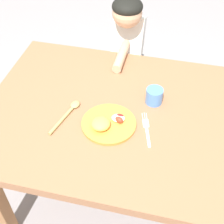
{
  "coord_description": "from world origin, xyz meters",
  "views": [
    {
      "loc": [
        0.26,
        -1.0,
        1.72
      ],
      "look_at": [
        0.03,
        -0.03,
        0.73
      ],
      "focal_mm": 51.08,
      "sensor_mm": 36.0,
      "label": 1
    }
  ],
  "objects_px": {
    "plate": "(108,123)",
    "spoon": "(68,112)",
    "fork": "(147,129)",
    "person": "(127,62)",
    "drinking_cup": "(154,96)"
  },
  "relations": [
    {
      "from": "plate",
      "to": "fork",
      "type": "height_order",
      "value": "plate"
    },
    {
      "from": "spoon",
      "to": "drinking_cup",
      "type": "height_order",
      "value": "drinking_cup"
    },
    {
      "from": "plate",
      "to": "spoon",
      "type": "xyz_separation_m",
      "value": [
        -0.19,
        0.03,
        -0.01
      ]
    },
    {
      "from": "spoon",
      "to": "drinking_cup",
      "type": "relative_size",
      "value": 2.91
    },
    {
      "from": "plate",
      "to": "spoon",
      "type": "relative_size",
      "value": 1.05
    },
    {
      "from": "plate",
      "to": "fork",
      "type": "relative_size",
      "value": 1.23
    },
    {
      "from": "fork",
      "to": "spoon",
      "type": "bearing_deg",
      "value": 71.73
    },
    {
      "from": "fork",
      "to": "spoon",
      "type": "height_order",
      "value": "spoon"
    },
    {
      "from": "fork",
      "to": "drinking_cup",
      "type": "distance_m",
      "value": 0.18
    },
    {
      "from": "fork",
      "to": "person",
      "type": "height_order",
      "value": "person"
    },
    {
      "from": "drinking_cup",
      "to": "plate",
      "type": "bearing_deg",
      "value": -131.55
    },
    {
      "from": "spoon",
      "to": "drinking_cup",
      "type": "distance_m",
      "value": 0.4
    },
    {
      "from": "fork",
      "to": "drinking_cup",
      "type": "xyz_separation_m",
      "value": [
        0.0,
        0.18,
        0.03
      ]
    },
    {
      "from": "fork",
      "to": "drinking_cup",
      "type": "relative_size",
      "value": 2.48
    },
    {
      "from": "drinking_cup",
      "to": "fork",
      "type": "bearing_deg",
      "value": -91.38
    }
  ]
}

